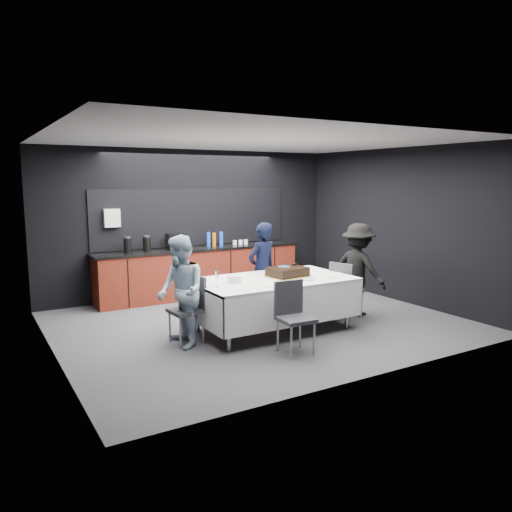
% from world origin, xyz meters
% --- Properties ---
extents(ground, '(6.00, 6.00, 0.00)m').
position_xyz_m(ground, '(0.00, 0.00, 0.00)').
color(ground, '#444449').
rests_on(ground, ground).
extents(room_shell, '(6.04, 5.04, 2.82)m').
position_xyz_m(room_shell, '(0.00, 0.00, 1.86)').
color(room_shell, white).
rests_on(room_shell, ground).
extents(kitchenette, '(4.10, 0.64, 2.05)m').
position_xyz_m(kitchenette, '(-0.02, 2.22, 0.54)').
color(kitchenette, '#59180E').
rests_on(kitchenette, ground).
extents(party_table, '(2.32, 1.32, 0.78)m').
position_xyz_m(party_table, '(0.00, -0.40, 0.64)').
color(party_table, '#99999E').
rests_on(party_table, ground).
extents(cake_assembly, '(0.62, 0.53, 0.18)m').
position_xyz_m(cake_assembly, '(0.26, -0.38, 0.85)').
color(cake_assembly, gold).
rests_on(cake_assembly, party_table).
extents(plate_stack, '(0.20, 0.20, 0.10)m').
position_xyz_m(plate_stack, '(-0.63, -0.36, 0.83)').
color(plate_stack, white).
rests_on(plate_stack, party_table).
extents(loose_plate_near, '(0.18, 0.18, 0.01)m').
position_xyz_m(loose_plate_near, '(-0.34, -0.87, 0.78)').
color(loose_plate_near, white).
rests_on(loose_plate_near, party_table).
extents(loose_plate_right_a, '(0.18, 0.18, 0.01)m').
position_xyz_m(loose_plate_right_a, '(0.70, -0.16, 0.78)').
color(loose_plate_right_a, white).
rests_on(loose_plate_right_a, party_table).
extents(loose_plate_right_b, '(0.21, 0.21, 0.01)m').
position_xyz_m(loose_plate_right_b, '(0.78, -0.77, 0.78)').
color(loose_plate_right_b, white).
rests_on(loose_plate_right_b, party_table).
extents(loose_plate_far, '(0.20, 0.20, 0.01)m').
position_xyz_m(loose_plate_far, '(-0.04, 0.05, 0.78)').
color(loose_plate_far, white).
rests_on(loose_plate_far, party_table).
extents(fork_pile, '(0.18, 0.13, 0.03)m').
position_xyz_m(fork_pile, '(0.35, -0.78, 0.79)').
color(fork_pile, white).
rests_on(fork_pile, party_table).
extents(champagne_flute, '(0.06, 0.06, 0.22)m').
position_xyz_m(champagne_flute, '(-0.97, -0.50, 0.94)').
color(champagne_flute, white).
rests_on(champagne_flute, party_table).
extents(chair_left, '(0.45, 0.45, 0.92)m').
position_xyz_m(chair_left, '(-1.27, -0.31, 0.53)').
color(chair_left, '#302F34').
rests_on(chair_left, ground).
extents(chair_right, '(0.52, 0.52, 0.92)m').
position_xyz_m(chair_right, '(1.29, -0.49, 0.53)').
color(chair_right, '#302F34').
rests_on(chair_right, ground).
extents(chair_near, '(0.44, 0.44, 0.92)m').
position_xyz_m(chair_near, '(-0.29, -1.33, 0.53)').
color(chair_near, '#302F34').
rests_on(chair_near, ground).
extents(person_center, '(0.63, 0.49, 1.54)m').
position_xyz_m(person_center, '(0.28, 0.37, 0.77)').
color(person_center, black).
rests_on(person_center, ground).
extents(person_left, '(0.59, 0.75, 1.50)m').
position_xyz_m(person_left, '(-1.46, -0.41, 0.75)').
color(person_left, '#A5BCD0').
rests_on(person_left, ground).
extents(person_right, '(0.81, 1.10, 1.52)m').
position_xyz_m(person_right, '(1.68, -0.37, 0.76)').
color(person_right, black).
rests_on(person_right, ground).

